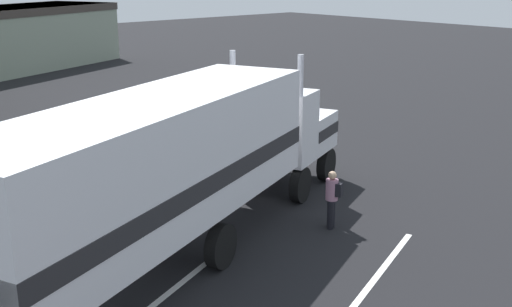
{
  "coord_description": "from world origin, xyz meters",
  "views": [
    {
      "loc": [
        -13.09,
        -14.44,
        6.88
      ],
      "look_at": [
        -1.12,
        -0.88,
        1.6
      ],
      "focal_mm": 44.88,
      "sensor_mm": 36.0,
      "label": 1
    }
  ],
  "objects": [
    {
      "name": "person_bystander",
      "position": [
        -0.77,
        -3.61,
        0.89
      ],
      "size": [
        0.41,
        0.48,
        1.63
      ],
      "color": "black",
      "rests_on": "ground_plane"
    },
    {
      "name": "lane_stripe_mid",
      "position": [
        -1.62,
        -6.07,
        0.01
      ],
      "size": [
        4.19,
        1.67,
        0.01
      ],
      "primitive_type": "cube",
      "rotation": [
        0.0,
        0.0,
        0.35
      ],
      "color": "silver",
      "rests_on": "ground_plane"
    },
    {
      "name": "lane_stripe_near",
      "position": [
        -5.66,
        -3.5,
        0.01
      ],
      "size": [
        4.12,
        1.86,
        0.01
      ],
      "primitive_type": "cube",
      "rotation": [
        0.0,
        0.0,
        0.4
      ],
      "color": "silver",
      "rests_on": "ground_plane"
    },
    {
      "name": "semi_truck",
      "position": [
        -4.85,
        -2.42,
        2.52
      ],
      "size": [
        14.02,
        7.79,
        4.5
      ],
      "color": "white",
      "rests_on": "ground_plane"
    },
    {
      "name": "ground_plane",
      "position": [
        0.0,
        0.0,
        0.0
      ],
      "size": [
        120.0,
        120.0,
        0.0
      ],
      "primitive_type": "plane",
      "color": "black"
    }
  ]
}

